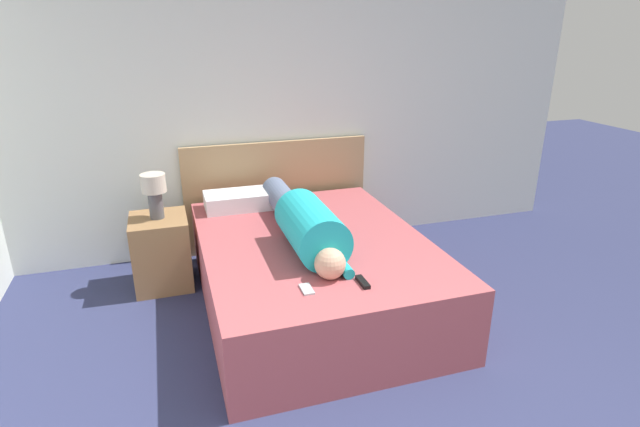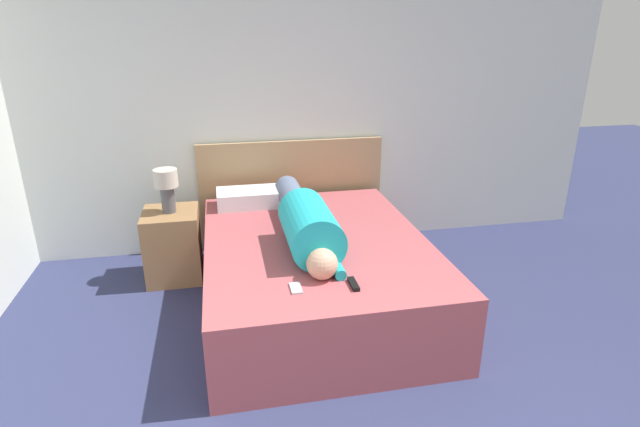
{
  "view_description": "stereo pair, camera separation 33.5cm",
  "coord_description": "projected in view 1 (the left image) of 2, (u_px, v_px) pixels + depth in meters",
  "views": [
    {
      "loc": [
        -1.0,
        -0.96,
        1.96
      ],
      "look_at": [
        -0.05,
        2.03,
        0.78
      ],
      "focal_mm": 28.0,
      "sensor_mm": 36.0,
      "label": 1
    },
    {
      "loc": [
        -0.68,
        -1.05,
        1.96
      ],
      "look_at": [
        -0.05,
        2.03,
        0.78
      ],
      "focal_mm": 28.0,
      "sensor_mm": 36.0,
      "label": 2
    }
  ],
  "objects": [
    {
      "name": "bed",
      "position": [
        314.0,
        272.0,
        3.68
      ],
      "size": [
        1.57,
        2.08,
        0.53
      ],
      "color": "#A84C51",
      "rests_on": "ground_plane"
    },
    {
      "name": "person_lying",
      "position": [
        304.0,
        222.0,
        3.49
      ],
      "size": [
        0.35,
        1.62,
        0.35
      ],
      "color": "tan",
      "rests_on": "bed"
    },
    {
      "name": "headboard",
      "position": [
        277.0,
        195.0,
        4.61
      ],
      "size": [
        1.69,
        0.04,
        1.0
      ],
      "color": "tan",
      "rests_on": "ground_plane"
    },
    {
      "name": "table_lamp",
      "position": [
        154.0,
        191.0,
        3.78
      ],
      "size": [
        0.18,
        0.18,
        0.35
      ],
      "color": "#4C4C51",
      "rests_on": "nightstand"
    },
    {
      "name": "cell_phone",
      "position": [
        307.0,
        289.0,
        2.88
      ],
      "size": [
        0.06,
        0.13,
        0.01
      ],
      "color": "#B2B7BC",
      "rests_on": "bed"
    },
    {
      "name": "nightstand",
      "position": [
        162.0,
        252.0,
        3.96
      ],
      "size": [
        0.43,
        0.46,
        0.57
      ],
      "color": "olive",
      "rests_on": "ground_plane"
    },
    {
      "name": "pillow_near_headboard",
      "position": [
        242.0,
        200.0,
        4.18
      ],
      "size": [
        0.62,
        0.31,
        0.14
      ],
      "color": "white",
      "rests_on": "bed"
    },
    {
      "name": "tv_remote",
      "position": [
        363.0,
        282.0,
        2.95
      ],
      "size": [
        0.04,
        0.15,
        0.02
      ],
      "color": "black",
      "rests_on": "bed"
    },
    {
      "name": "wall_back",
      "position": [
        278.0,
        106.0,
        4.41
      ],
      "size": [
        5.83,
        0.06,
        2.6
      ],
      "color": "silver",
      "rests_on": "ground_plane"
    }
  ]
}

